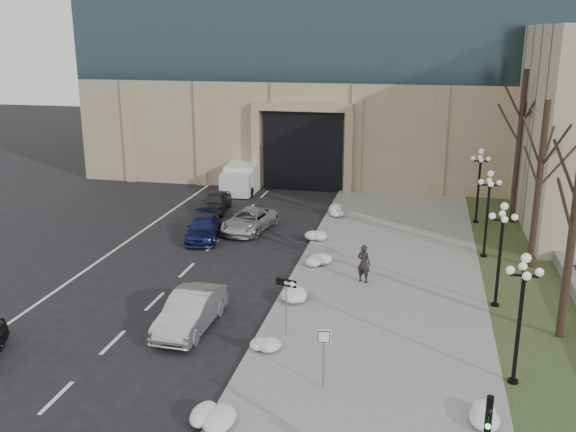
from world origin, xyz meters
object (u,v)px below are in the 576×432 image
Objects in this scene: box_truck at (244,176)px; car_c at (204,228)px; lamppost_b at (501,241)px; keep_sign at (324,346)px; car_e at (216,202)px; one_way_sign at (289,290)px; lamppost_a at (521,302)px; pedestrian at (364,263)px; lamppost_c at (488,202)px; car_b at (191,311)px; lamppost_d at (479,176)px; car_d at (249,221)px.

car_c is at bearing -87.58° from box_truck.
box_truck is 1.38× the size of lamppost_b.
lamppost_b reaches higher than keep_sign.
car_e is at bearing -93.40° from box_truck.
keep_sign is at bearing -45.28° from one_way_sign.
lamppost_a is at bearing -90.00° from lamppost_b.
lamppost_a is at bearing 8.47° from keep_sign.
car_e is 15.30m from pedestrian.
car_e is at bearing 143.89° from lamppost_b.
box_truck is 25.11m from one_way_sign.
lamppost_a is 13.00m from lamppost_c.
lamppost_a is (5.90, -8.04, 2.03)m from pedestrian.
car_b is 21.65m from lamppost_d.
lamppost_b and lamppost_c have the same top height.
one_way_sign reaches higher than keep_sign.
pedestrian is 0.39× the size of lamppost_b.
lamppost_a is at bearing -59.06° from box_truck.
pedestrian reaches higher than car_b.
box_truck is (-4.45, 23.56, 0.24)m from car_b.
pedestrian is (10.91, -10.72, 0.37)m from car_e.
car_c is at bearing -157.68° from lamppost_d.
car_c is 12.34m from box_truck.
lamppost_b is (15.66, -6.57, 2.44)m from car_c.
box_truck is 2.66× the size of one_way_sign.
car_d is 0.99× the size of lamppost_d.
box_truck reaches higher than car_c.
lamppost_c is (8.17, 11.23, 1.03)m from one_way_sign.
lamppost_a reaches higher than car_c.
one_way_sign is (8.53, -23.60, 1.04)m from box_truck.
lamppost_a reaches higher than box_truck.
car_d is 14.38m from lamppost_d.
car_d is 1.19× the size of car_e.
car_c is (-3.41, 11.27, -0.13)m from car_b.
one_way_sign is 0.52× the size of lamppost_d.
lamppost_a is (12.25, -1.80, 2.31)m from car_b.
lamppost_d is at bearing 66.65° from keep_sign.
car_d is 13.84m from lamppost_c.
pedestrian is 0.83× the size of keep_sign.
car_c is 0.91× the size of lamppost_a.
pedestrian is at bearing 46.44° from car_b.
pedestrian is at bearing 80.94° from keep_sign.
car_e is 19.12m from one_way_sign.
pedestrian is 20.41m from box_truck.
car_b is at bearing -124.68° from lamppost_d.
car_e is at bearing -23.65° from pedestrian.
one_way_sign reaches higher than pedestrian.
car_b is at bearing -75.64° from car_d.
pedestrian is 0.39× the size of lamppost_c.
lamppost_b reaches higher than box_truck.
lamppost_b is (6.27, 8.22, 1.43)m from keep_sign.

